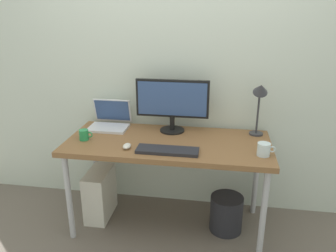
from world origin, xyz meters
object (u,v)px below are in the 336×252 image
Objects in this scene: desk_lamp at (260,97)px; mouse at (127,146)px; desk at (168,148)px; laptop at (110,120)px; monitor at (172,102)px; computer_tower at (100,194)px; glass_cup at (264,149)px; coffee_mug at (84,135)px; keyboard at (167,150)px; wastebasket at (226,214)px.

mouse is at bearing -156.99° from desk_lamp.
laptop is (-0.53, 0.23, 0.12)m from desk.
monitor is 1.00m from computer_tower.
monitor is 4.72× the size of glass_cup.
monitor is at bearing -2.02° from laptop.
computer_tower is (-0.59, -0.18, -0.79)m from monitor.
keyboard is at bearing -10.40° from coffee_mug.
monitor is at bearing 90.77° from desk.
laptop is 1.07× the size of wastebasket.
glass_cup is (0.69, -0.16, 0.11)m from desk.
laptop reaches higher than wastebasket.
desk is 0.59m from laptop.
keyboard is 3.55× the size of glass_cup.
desk is at bearing 34.78° from mouse.
desk_lamp is (1.21, -0.02, 0.26)m from laptop.
desk_lamp is at bearing 12.71° from coffee_mug.
computer_tower is (-0.32, 0.22, -0.56)m from mouse.
computer_tower is (-0.62, 0.24, -0.55)m from keyboard.
glass_cup is 1.43m from computer_tower.
glass_cup is at bearing -87.42° from desk_lamp.
wastebasket is (1.07, -0.04, -0.06)m from computer_tower.
laptop is 1.24m from desk_lamp.
glass_cup is at bearing -28.06° from monitor.
mouse is (0.26, -0.42, -0.04)m from laptop.
coffee_mug reaches higher than mouse.
mouse is at bearing -16.05° from coffee_mug.
coffee_mug reaches higher than desk.
coffee_mug is (-0.63, -0.30, -0.21)m from monitor.
glass_cup is 0.70m from wastebasket.
desk_lamp is at bearing -0.86° from laptop.
glass_cup reaches higher than wastebasket.
desk is at bearing 98.12° from keyboard.
computer_tower is at bearing 176.86° from desk.
wastebasket is at bearing -1.94° from computer_tower.
mouse is (-0.94, -0.40, -0.30)m from desk_lamp.
keyboard is 0.66m from glass_cup.
keyboard is at bearing -147.04° from desk_lamp.
laptop is at bearing 156.58° from desk.
laptop is 0.63m from computer_tower.
monitor is at bearing 155.62° from wastebasket.
coffee_mug is at bearing 176.78° from glass_cup.
desk_lamp reaches higher than laptop.
keyboard reaches higher than wastebasket.
desk_lamp is 1.54m from computer_tower.
mouse is 0.38m from coffee_mug.
coffee_mug is 0.59m from computer_tower.
desk_lamp reaches higher than computer_tower.
wastebasket is at bearing 4.07° from coffee_mug.
laptop is (-0.53, 0.02, -0.19)m from monitor.
wastebasket is (0.44, 0.20, -0.61)m from keyboard.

